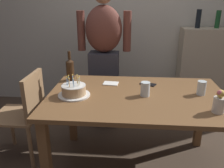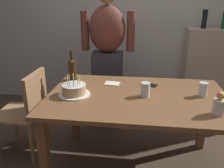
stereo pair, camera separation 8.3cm
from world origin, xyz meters
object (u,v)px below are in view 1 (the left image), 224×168
Objects in this scene: water_glass_far at (201,88)px; person_man_bearded at (104,56)px; water_glass_near at (145,89)px; birthday_cake at (74,91)px; cell_phone at (148,84)px; flower_vase at (219,102)px; wine_bottle at (70,69)px; napkin_stack at (111,83)px; dining_chair at (26,110)px.

person_man_bearded is (-0.90, 0.74, 0.07)m from water_glass_far.
birthday_cake is at bearing -175.43° from water_glass_near.
flower_vase is (0.46, -0.53, 0.07)m from cell_phone.
cell_phone is 0.71m from flower_vase.
flower_vase is at bearing -27.40° from water_glass_near.
wine_bottle reaches higher than water_glass_far.
wine_bottle is 1.70× the size of flower_vase.
cell_phone is 0.09× the size of person_man_bearded.
person_man_bearded is (-0.13, 0.55, 0.13)m from napkin_stack.
person_man_bearded is at bearing 118.31° from water_glass_near.
dining_chair is (-0.51, 0.14, -0.27)m from birthday_cake.
water_glass_near is 1.01× the size of water_glass_far.
flower_vase is (1.21, -0.59, -0.04)m from wine_bottle.
napkin_stack is at bearing 47.59° from birthday_cake.
flower_vase reaches higher than water_glass_near.
birthday_cake is 1.07m from water_glass_far.
wine_bottle is 0.34× the size of dining_chair.
flower_vase is (0.81, -0.52, 0.07)m from napkin_stack.
dining_chair reaches higher than cell_phone.
flower_vase is at bearing -84.50° from water_glass_far.
napkin_stack is (-0.78, 0.20, -0.06)m from water_glass_far.
napkin_stack is at bearing 102.26° from dining_chair.
cell_phone is (-0.43, 0.21, -0.06)m from water_glass_far.
wine_bottle is (-1.18, 0.26, 0.06)m from water_glass_far.
flower_vase is at bearing -11.04° from birthday_cake.
flower_vase is 1.42m from person_man_bearded.
wine_bottle is (-0.71, 0.33, 0.06)m from water_glass_near.
wine_bottle is at bearing 155.29° from water_glass_near.
wine_bottle is 2.03× the size of cell_phone.
water_glass_near is 0.57m from flower_vase.
flower_vase reaches higher than cell_phone.
birthday_cake is 1.54× the size of flower_vase.
napkin_stack is (-0.31, 0.26, -0.06)m from water_glass_near.
wine_bottle is 0.57m from dining_chair.
water_glass_far is 1.59m from dining_chair.
dining_chair is at bearing -148.30° from wine_bottle.
napkin_stack is at bearing 147.30° from flower_vase.
wine_bottle is at bearing 121.70° from dining_chair.
napkin_stack is 0.16× the size of dining_chair.
wine_bottle is 0.42m from napkin_stack.
birthday_cake is 0.59m from dining_chair.
napkin_stack is 0.97m from flower_vase.
water_glass_near is at bearing 152.60° from flower_vase.
water_glass_near is at bearing 118.31° from person_man_bearded.
wine_bottle reaches higher than napkin_stack.
flower_vase is at bearing 77.71° from dining_chair.
dining_chair is (-0.79, -0.17, -0.23)m from napkin_stack.
napkin_stack is 0.84m from dining_chair.
dining_chair is (-1.10, 0.09, -0.28)m from water_glass_near.
birthday_cake is at bearing -127.68° from cell_phone.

